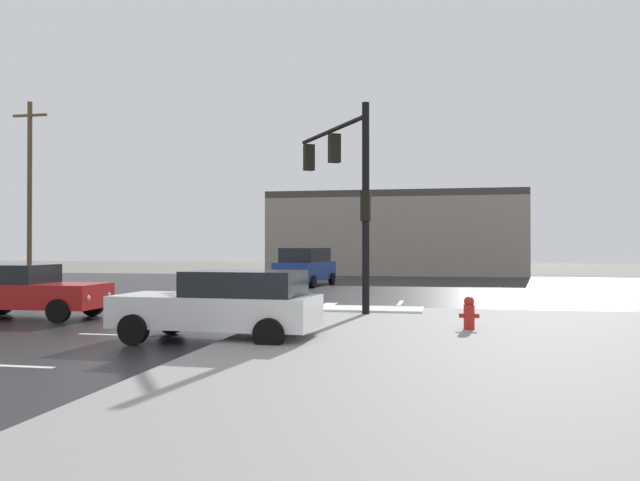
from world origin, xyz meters
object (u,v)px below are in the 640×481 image
object	(u,v)px
sedan_red	(23,290)
suv_blue	(305,266)
sedan_white	(224,304)
utility_pole_far	(30,188)
fire_hydrant	(469,313)
traffic_signal_mast	(346,178)

from	to	relation	value
sedan_red	suv_blue	distance (m)	17.29
sedan_white	utility_pole_far	world-z (taller)	utility_pole_far
fire_hydrant	sedan_white	size ratio (longest dim) A/B	0.17
suv_blue	utility_pole_far	world-z (taller)	utility_pole_far
traffic_signal_mast	utility_pole_far	bearing A→B (deg)	23.93
fire_hydrant	suv_blue	distance (m)	19.33
traffic_signal_mast	sedan_white	bearing A→B (deg)	131.87
sedan_white	sedan_red	bearing A→B (deg)	-21.66
sedan_red	fire_hydrant	bearing A→B (deg)	-5.62
fire_hydrant	sedan_red	distance (m)	12.84
traffic_signal_mast	fire_hydrant	xyz separation A→B (m)	(3.67, -4.22, -3.77)
fire_hydrant	suv_blue	bearing A→B (deg)	114.38
fire_hydrant	suv_blue	xyz separation A→B (m)	(-7.97, 17.60, 0.55)
sedan_red	suv_blue	bearing A→B (deg)	72.62
sedan_white	suv_blue	world-z (taller)	suv_blue
suv_blue	utility_pole_far	xyz separation A→B (m)	(-16.75, 0.23, 4.47)
sedan_white	suv_blue	xyz separation A→B (m)	(-2.58, 19.86, 0.24)
utility_pole_far	sedan_red	bearing A→B (deg)	-54.68
sedan_red	utility_pole_far	distance (m)	21.16
traffic_signal_mast	sedan_red	distance (m)	10.29
traffic_signal_mast	fire_hydrant	bearing A→B (deg)	-172.26
traffic_signal_mast	utility_pole_far	distance (m)	25.10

